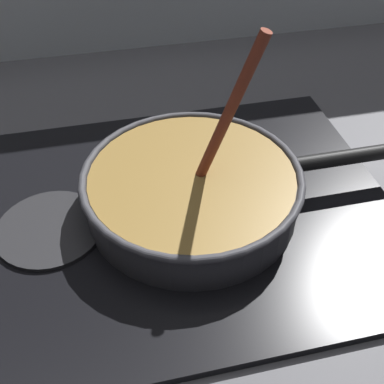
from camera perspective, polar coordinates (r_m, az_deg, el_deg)
name	(u,v)px	position (r m, az deg, el deg)	size (l,w,h in m)	color
hob_plate	(192,210)	(0.68, 0.00, -2.19)	(0.56, 0.48, 0.01)	black
burner_ring	(192,205)	(0.68, 0.00, -1.58)	(0.17, 0.17, 0.01)	#592D0C
spare_burner	(50,228)	(0.67, -16.37, -4.14)	(0.14, 0.14, 0.01)	#262628
cooking_pan	(193,189)	(0.65, 0.17, 0.37)	(0.46, 0.30, 0.26)	#38383D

